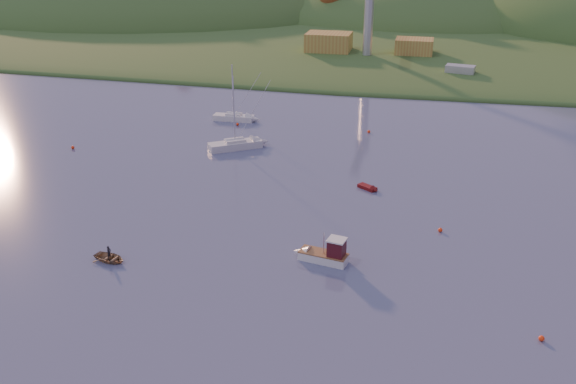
% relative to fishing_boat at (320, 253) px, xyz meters
% --- Properties ---
extents(ground, '(500.00, 500.00, 0.00)m').
position_rel_fishing_boat_xyz_m(ground, '(-8.72, -21.87, -0.85)').
color(ground, '#3B4061').
rests_on(ground, ground).
extents(far_shore, '(620.00, 220.00, 1.50)m').
position_rel_fishing_boat_xyz_m(far_shore, '(-8.72, 208.13, -0.85)').
color(far_shore, '#2C5221').
rests_on(far_shore, ground).
extents(shore_slope, '(640.00, 150.00, 7.00)m').
position_rel_fishing_boat_xyz_m(shore_slope, '(-8.72, 143.13, -0.85)').
color(shore_slope, '#2C5221').
rests_on(shore_slope, ground).
extents(hill_left_far, '(120.00, 100.00, 32.00)m').
position_rel_fishing_boat_xyz_m(hill_left_far, '(-168.72, 193.13, -0.85)').
color(hill_left_far, '#2C5221').
rests_on(hill_left_far, ground).
extents(hill_left, '(170.00, 140.00, 44.00)m').
position_rel_fishing_boat_xyz_m(hill_left, '(-98.72, 178.13, -0.85)').
color(hill_left, '#2C5221').
rests_on(hill_left, ground).
extents(hill_center, '(140.00, 120.00, 36.00)m').
position_rel_fishing_boat_xyz_m(hill_center, '(1.28, 188.13, -0.85)').
color(hill_center, '#2C5221').
rests_on(hill_center, ground).
extents(hillside_trees, '(280.00, 50.00, 32.00)m').
position_rel_fishing_boat_xyz_m(hillside_trees, '(-8.72, 163.13, -0.85)').
color(hillside_trees, '#1B3E16').
rests_on(hillside_trees, ground).
extents(wharf, '(42.00, 16.00, 2.40)m').
position_rel_fishing_boat_xyz_m(wharf, '(-3.72, 100.13, 0.35)').
color(wharf, slate).
rests_on(wharf, ground).
extents(shed_west, '(11.00, 8.00, 4.80)m').
position_rel_fishing_boat_xyz_m(shed_west, '(-16.72, 101.13, 3.95)').
color(shed_west, '#A77C37').
rests_on(shed_west, wharf).
extents(shed_east, '(9.00, 7.00, 4.00)m').
position_rel_fishing_boat_xyz_m(shed_east, '(4.28, 102.13, 3.55)').
color(shed_east, '#A77C37').
rests_on(shed_east, wharf).
extents(fishing_boat, '(6.28, 2.99, 3.85)m').
position_rel_fishing_boat_xyz_m(fishing_boat, '(0.00, 0.00, 0.00)').
color(fishing_boat, silver).
rests_on(fishing_boat, ground).
extents(sailboat_near, '(8.24, 6.81, 11.53)m').
position_rel_fishing_boat_xyz_m(sailboat_near, '(-19.48, 32.14, -0.10)').
color(sailboat_near, silver).
rests_on(sailboat_near, ground).
extents(sailboat_far, '(7.25, 2.21, 10.04)m').
position_rel_fishing_boat_xyz_m(sailboat_far, '(-24.37, 46.72, -0.18)').
color(sailboat_far, silver).
rests_on(sailboat_far, ground).
extents(canoe, '(4.14, 3.38, 0.75)m').
position_rel_fishing_boat_xyz_m(canoe, '(-21.50, -5.19, -0.47)').
color(canoe, '#937451').
rests_on(canoe, ground).
extents(paddler, '(0.48, 0.61, 1.49)m').
position_rel_fishing_boat_xyz_m(paddler, '(-21.50, -5.19, -0.11)').
color(paddler, black).
rests_on(paddler, ground).
extents(red_tender, '(3.19, 2.66, 1.07)m').
position_rel_fishing_boat_xyz_m(red_tender, '(3.09, 20.24, -0.63)').
color(red_tender, '#5F0D0E').
rests_on(red_tender, ground).
extents(work_vessel, '(15.13, 7.65, 3.71)m').
position_rel_fishing_boat_xyz_m(work_vessel, '(15.19, 86.13, 0.47)').
color(work_vessel, slate).
rests_on(work_vessel, ground).
extents(buoy_0, '(0.50, 0.50, 0.50)m').
position_rel_fishing_boat_xyz_m(buoy_0, '(20.99, -9.50, -0.60)').
color(buoy_0, '#FF360D').
rests_on(buoy_0, ground).
extents(buoy_1, '(0.50, 0.50, 0.50)m').
position_rel_fishing_boat_xyz_m(buoy_1, '(12.27, 9.73, -0.60)').
color(buoy_1, '#FF360D').
rests_on(buoy_1, ground).
extents(buoy_2, '(0.50, 0.50, 0.50)m').
position_rel_fishing_boat_xyz_m(buoy_2, '(-44.22, 26.20, -0.60)').
color(buoy_2, '#FF360D').
rests_on(buoy_2, ground).
extents(buoy_3, '(0.50, 0.50, 0.50)m').
position_rel_fishing_boat_xyz_m(buoy_3, '(-22.77, 43.90, -0.60)').
color(buoy_3, '#FF360D').
rests_on(buoy_3, ground).
extents(buoy_4, '(0.50, 0.50, 0.50)m').
position_rel_fishing_boat_xyz_m(buoy_4, '(0.00, 44.90, -0.60)').
color(buoy_4, '#FF360D').
rests_on(buoy_4, ground).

